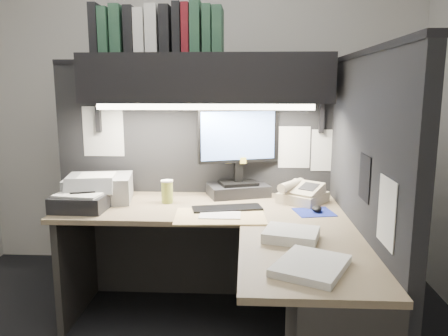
{
  "coord_description": "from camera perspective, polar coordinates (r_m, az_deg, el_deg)",
  "views": [
    {
      "loc": [
        0.38,
        -2.03,
        1.44
      ],
      "look_at": [
        0.25,
        0.51,
        0.97
      ],
      "focal_mm": 35.0,
      "sensor_mm": 36.0,
      "label": 1
    }
  ],
  "objects": [
    {
      "name": "coffee_cup",
      "position": [
        2.77,
        -7.44,
        -3.16
      ],
      "size": [
        0.09,
        0.09,
        0.13
      ],
      "primitive_type": "cylinder",
      "rotation": [
        0.0,
        0.0,
        0.32
      ],
      "color": "#ABAE45",
      "rests_on": "desk"
    },
    {
      "name": "paper_stack_a",
      "position": [
        2.13,
        8.77,
        -8.6
      ],
      "size": [
        0.3,
        0.27,
        0.05
      ],
      "primitive_type": "cube",
      "rotation": [
        0.0,
        0.0,
        -0.27
      ],
      "color": "white",
      "rests_on": "desk"
    },
    {
      "name": "overhead_shelf",
      "position": [
        2.79,
        -2.29,
        11.58
      ],
      "size": [
        1.55,
        0.34,
        0.3
      ],
      "primitive_type": "cube",
      "color": "black",
      "rests_on": "partition_back"
    },
    {
      "name": "wall_back",
      "position": [
        3.55,
        -3.19,
        8.91
      ],
      "size": [
        3.5,
        0.04,
        2.7
      ],
      "primitive_type": "cube",
      "color": "beige",
      "rests_on": "floor"
    },
    {
      "name": "binder_row",
      "position": [
        2.86,
        -8.62,
        17.34
      ],
      "size": [
        0.81,
        0.26,
        0.31
      ],
      "color": "black",
      "rests_on": "overhead_shelf"
    },
    {
      "name": "notebook_stack",
      "position": [
        2.73,
        -18.17,
        -4.28
      ],
      "size": [
        0.32,
        0.27,
        0.09
      ],
      "primitive_type": "cube",
      "rotation": [
        0.0,
        0.0,
        -0.04
      ],
      "color": "black",
      "rests_on": "desk"
    },
    {
      "name": "desk",
      "position": [
        2.26,
        4.0,
        -15.83
      ],
      "size": [
        1.7,
        1.53,
        0.73
      ],
      "color": "#8F785B",
      "rests_on": "floor"
    },
    {
      "name": "manila_stack",
      "position": [
        1.84,
        11.14,
        -12.39
      ],
      "size": [
        0.23,
        0.28,
        0.01
      ],
      "primitive_type": "cube",
      "rotation": [
        0.0,
        0.0,
        -0.12
      ],
      "color": "#D4B477",
      "rests_on": "desk"
    },
    {
      "name": "paper_stack_b",
      "position": [
        1.82,
        11.29,
        -12.4
      ],
      "size": [
        0.36,
        0.39,
        0.03
      ],
      "primitive_type": "cube",
      "rotation": [
        0.0,
        0.0,
        -0.46
      ],
      "color": "white",
      "rests_on": "desk"
    },
    {
      "name": "printer",
      "position": [
        2.91,
        -15.98,
        -2.56
      ],
      "size": [
        0.46,
        0.41,
        0.16
      ],
      "primitive_type": "cube",
      "rotation": [
        0.0,
        0.0,
        0.18
      ],
      "color": "#95979A",
      "rests_on": "desk"
    },
    {
      "name": "telephone",
      "position": [
        2.81,
        10.25,
        -3.4
      ],
      "size": [
        0.35,
        0.35,
        0.1
      ],
      "primitive_type": "cube",
      "rotation": [
        0.0,
        0.0,
        -0.63
      ],
      "color": "#BCAE90",
      "rests_on": "desk"
    },
    {
      "name": "partition_back",
      "position": [
        3.05,
        -3.67,
        -1.77
      ],
      "size": [
        1.9,
        0.06,
        1.6
      ],
      "primitive_type": "cube",
      "color": "black",
      "rests_on": "floor"
    },
    {
      "name": "monitor",
      "position": [
        2.89,
        1.89,
        0.84
      ],
      "size": [
        0.53,
        0.35,
        0.59
      ],
      "rotation": [
        0.0,
        0.0,
        0.32
      ],
      "color": "black",
      "rests_on": "desk"
    },
    {
      "name": "mouse",
      "position": [
        2.61,
        12.01,
        -5.21
      ],
      "size": [
        0.06,
        0.1,
        0.03
      ],
      "primitive_type": "ellipsoid",
      "rotation": [
        0.0,
        0.0,
        -0.05
      ],
      "color": "black",
      "rests_on": "mousepad"
    },
    {
      "name": "pinned_papers",
      "position": [
        2.62,
        3.87,
        1.87
      ],
      "size": [
        1.76,
        1.31,
        0.51
      ],
      "color": "white",
      "rests_on": "partition_back"
    },
    {
      "name": "task_light_tube",
      "position": [
        2.66,
        -2.54,
        7.97
      ],
      "size": [
        1.32,
        0.04,
        0.04
      ],
      "primitive_type": "cylinder",
      "rotation": [
        0.0,
        1.57,
        0.0
      ],
      "color": "white",
      "rests_on": "overhead_shelf"
    },
    {
      "name": "open_folder",
      "position": [
        2.46,
        -0.52,
        -6.32
      ],
      "size": [
        0.52,
        0.36,
        0.01
      ],
      "primitive_type": "cube",
      "rotation": [
        0.0,
        0.0,
        0.07
      ],
      "color": "#D4B477",
      "rests_on": "desk"
    },
    {
      "name": "partition_right",
      "position": [
        2.38,
        17.56,
        -5.75
      ],
      "size": [
        0.06,
        1.5,
        1.6
      ],
      "primitive_type": "cube",
      "color": "black",
      "rests_on": "floor"
    },
    {
      "name": "mousepad",
      "position": [
        2.6,
        11.69,
        -5.67
      ],
      "size": [
        0.25,
        0.23,
        0.0
      ],
      "primitive_type": "cube",
      "rotation": [
        0.0,
        0.0,
        0.2
      ],
      "color": "navy",
      "rests_on": "desk"
    },
    {
      "name": "keyboard",
      "position": [
        2.59,
        0.41,
        -5.35
      ],
      "size": [
        0.43,
        0.22,
        0.02
      ],
      "primitive_type": "cube",
      "rotation": [
        0.0,
        0.0,
        0.22
      ],
      "color": "black",
      "rests_on": "desk"
    }
  ]
}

